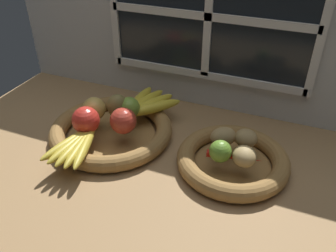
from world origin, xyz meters
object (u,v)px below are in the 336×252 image
(apple_green_back, at_px, (129,108))
(pear_brown, at_px, (118,106))
(chili_pepper, at_px, (234,157))
(banana_bunch_front, at_px, (77,145))
(potato_small, at_px, (244,156))
(fruit_bowl_right, at_px, (232,161))
(potato_oblong, at_px, (223,137))
(potato_back, at_px, (246,138))
(fruit_bowl_left, at_px, (111,131))
(apple_red_right, at_px, (123,121))
(lime_near, at_px, (220,151))
(apple_golden_left, at_px, (94,109))
(banana_bunch_back, at_px, (146,104))
(apple_red_front, at_px, (86,120))

(apple_green_back, relative_size, pear_brown, 0.86)
(chili_pepper, bearing_deg, apple_green_back, 157.36)
(banana_bunch_front, relative_size, potato_small, 3.04)
(fruit_bowl_right, bearing_deg, potato_oblong, 142.13)
(pear_brown, bearing_deg, potato_back, -0.12)
(fruit_bowl_left, height_order, potato_oblong, potato_oblong)
(chili_pepper, bearing_deg, apple_red_right, 170.17)
(banana_bunch_front, height_order, potato_back, potato_back)
(apple_red_right, distance_m, potato_back, 0.34)
(lime_near, xyz_separation_m, chili_pepper, (0.03, 0.01, -0.02))
(apple_golden_left, height_order, potato_oblong, apple_golden_left)
(pear_brown, relative_size, banana_bunch_front, 0.38)
(pear_brown, distance_m, banana_bunch_front, 0.19)
(banana_bunch_back, height_order, potato_oblong, potato_oblong)
(apple_green_back, height_order, chili_pepper, apple_green_back)
(apple_red_front, height_order, pear_brown, apple_red_front)
(apple_green_back, distance_m, potato_oblong, 0.30)
(banana_bunch_back, relative_size, chili_pepper, 1.42)
(apple_green_back, bearing_deg, banana_bunch_front, -106.15)
(banana_bunch_back, distance_m, chili_pepper, 0.35)
(lime_near, bearing_deg, pear_brown, 165.86)
(apple_green_back, bearing_deg, potato_back, -2.18)
(apple_golden_left, bearing_deg, potato_back, 4.51)
(banana_bunch_back, height_order, potato_back, potato_back)
(fruit_bowl_right, height_order, apple_golden_left, apple_golden_left)
(apple_red_front, distance_m, potato_oblong, 0.38)
(banana_bunch_front, bearing_deg, apple_red_right, 55.95)
(lime_near, relative_size, chili_pepper, 0.41)
(apple_golden_left, xyz_separation_m, potato_small, (0.46, -0.04, -0.01))
(fruit_bowl_left, distance_m, apple_red_right, 0.09)
(banana_bunch_back, bearing_deg, banana_bunch_front, -107.87)
(fruit_bowl_right, relative_size, apple_green_back, 4.65)
(fruit_bowl_right, distance_m, apple_red_right, 0.32)
(apple_green_back, bearing_deg, apple_red_right, -74.27)
(banana_bunch_front, height_order, lime_near, lime_near)
(apple_golden_left, relative_size, potato_oblong, 0.97)
(potato_oblong, xyz_separation_m, chili_pepper, (0.04, -0.05, -0.02))
(fruit_bowl_right, height_order, potato_back, potato_back)
(fruit_bowl_right, bearing_deg, banana_bunch_front, -160.78)
(apple_green_back, height_order, potato_small, apple_green_back)
(banana_bunch_front, bearing_deg, apple_red_front, 103.31)
(apple_red_front, bearing_deg, apple_red_right, 21.83)
(banana_bunch_back, xyz_separation_m, potato_small, (0.34, -0.15, 0.01))
(fruit_bowl_right, height_order, lime_near, lime_near)
(pear_brown, xyz_separation_m, potato_back, (0.39, -0.00, -0.01))
(apple_red_front, xyz_separation_m, potato_small, (0.44, 0.03, -0.01))
(pear_brown, bearing_deg, apple_green_back, 21.47)
(apple_golden_left, relative_size, pear_brown, 0.92)
(potato_back, relative_size, chili_pepper, 0.43)
(fruit_bowl_left, bearing_deg, potato_oblong, 4.93)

